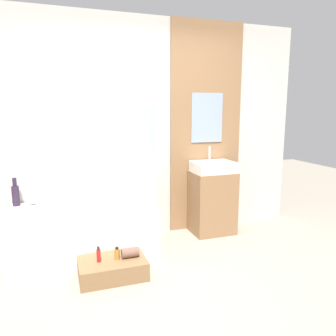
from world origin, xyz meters
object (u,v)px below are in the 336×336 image
vase_round_light (33,200)px  sink (213,167)px  wooden_step_bench (113,268)px  bottle_soap_primary (99,255)px  bottle_soap_secondary (117,254)px  bathtub (83,231)px  vase_tall_dark (16,194)px

vase_round_light → sink: bearing=-3.3°
wooden_step_bench → bottle_soap_primary: (-0.12, 0.00, 0.15)m
bottle_soap_primary → bottle_soap_secondary: (0.17, 0.00, -0.01)m
vase_round_light → bottle_soap_primary: 1.09m
sink → bottle_soap_primary: 1.78m
wooden_step_bench → sink: 1.74m
bathtub → wooden_step_bench: (0.21, -0.59, -0.18)m
vase_tall_dark → bottle_soap_primary: 1.22m
bathtub → sink: bearing=5.1°
sink → vase_tall_dark: sink is taller
wooden_step_bench → sink: bearing=27.8°
sink → vase_round_light: size_ratio=4.79×
bottle_soap_primary → bottle_soap_secondary: bottle_soap_primary is taller
sink → vase_round_light: (-2.09, 0.12, -0.26)m
wooden_step_bench → bottle_soap_secondary: bearing=0.0°
bathtub → vase_tall_dark: size_ratio=4.95×
vase_tall_dark → bathtub: bearing=-22.7°
vase_tall_dark → bottle_soap_secondary: size_ratio=2.56×
vase_round_light → vase_tall_dark: bearing=175.1°
bottle_soap_secondary → wooden_step_bench: bearing=-180.0°
sink → vase_tall_dark: (-2.25, 0.13, -0.19)m
vase_round_light → bottle_soap_primary: vase_round_light is taller
bathtub → bottle_soap_secondary: 0.64m
wooden_step_bench → bottle_soap_primary: 0.19m
vase_tall_dark → vase_round_light: 0.18m
vase_round_light → bottle_soap_secondary: size_ratio=0.87×
sink → bottle_soap_primary: (-1.50, -0.73, -0.61)m
wooden_step_bench → vase_round_light: size_ratio=5.96×
bathtub → bottle_soap_secondary: size_ratio=12.66×
wooden_step_bench → bottle_soap_secondary: 0.15m
bathtub → vase_tall_dark: (-0.66, 0.28, 0.39)m
vase_tall_dark → sink: bearing=-3.4°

